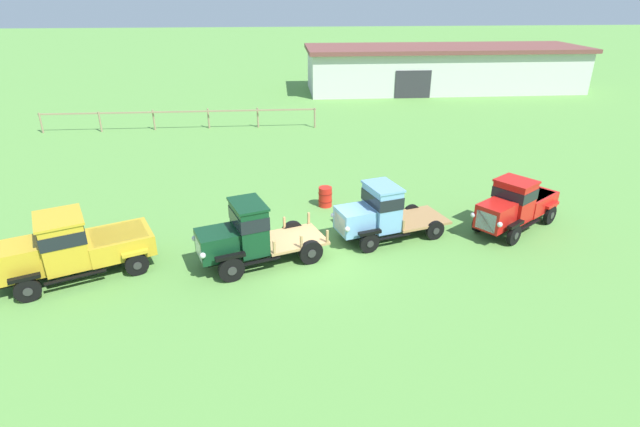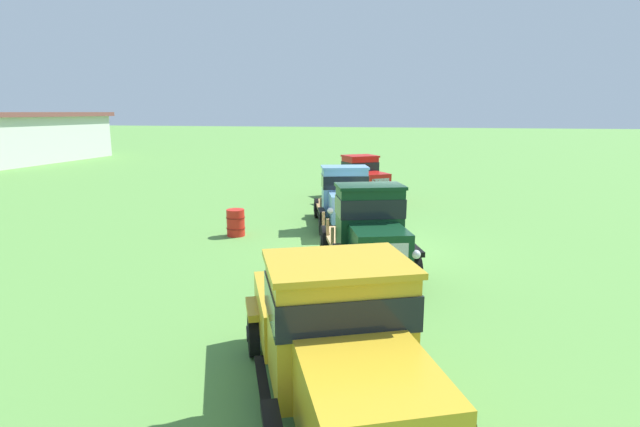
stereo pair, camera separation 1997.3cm
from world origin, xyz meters
TOP-DOWN VIEW (x-y plane):
  - ground_plane at (0.00, 0.00)m, footprint 240.00×240.00m
  - vintage_truck_foreground_near at (-8.10, -0.69)m, footprint 5.44×3.76m
  - vintage_truck_second_in_line at (-2.21, -0.38)m, footprint 4.86×3.16m
  - vintage_truck_midrow_center at (2.74, 1.15)m, footprint 4.80×2.97m
  - vintage_truck_far_side at (8.37, 1.57)m, footprint 4.40×3.71m
  - oil_drum_beside_row at (0.99, 4.53)m, footprint 0.63×0.63m

SIDE VIEW (x-z plane):
  - ground_plane at x=0.00m, z-range 0.00..0.00m
  - oil_drum_beside_row at x=0.99m, z-range 0.00..0.90m
  - vintage_truck_far_side at x=8.37m, z-range 0.00..2.16m
  - vintage_truck_midrow_center at x=2.74m, z-range 0.01..2.24m
  - vintage_truck_foreground_near at x=-8.10m, z-range 0.01..2.25m
  - vintage_truck_second_in_line at x=-2.21m, z-range 0.01..2.34m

